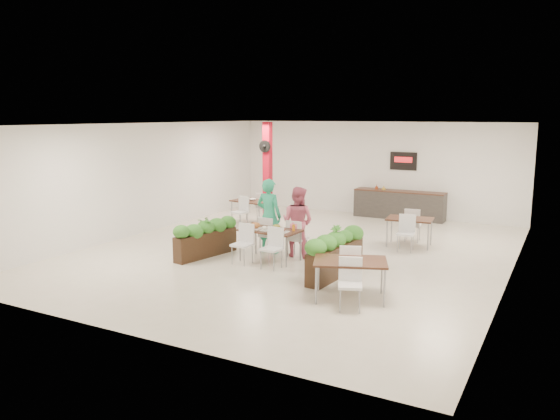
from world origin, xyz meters
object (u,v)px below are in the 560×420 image
at_px(red_column, 267,169).
at_px(planter_right, 335,253).
at_px(service_counter, 399,204).
at_px(side_table_c, 350,266).
at_px(main_table, 270,234).
at_px(planter_left, 206,236).
at_px(diner_woman, 298,222).
at_px(side_table_b, 410,223).
at_px(diner_man, 269,216).
at_px(side_table_a, 253,204).

bearing_deg(red_column, planter_right, -48.66).
height_order(service_counter, side_table_c, service_counter).
distance_m(main_table, planter_left, 1.61).
height_order(diner_woman, side_table_b, diner_woman).
relative_size(diner_man, planter_right, 0.88).
distance_m(diner_woman, planter_left, 2.27).
bearing_deg(side_table_a, diner_woman, -34.67).
distance_m(service_counter, side_table_c, 8.52).
distance_m(service_counter, side_table_b, 3.94).
bearing_deg(diner_man, main_table, 123.51).
bearing_deg(side_table_b, service_counter, 103.55).
relative_size(red_column, planter_right, 1.50).
relative_size(service_counter, diner_man, 1.60).
bearing_deg(red_column, side_table_b, -18.98).
distance_m(planter_left, side_table_c, 4.43).
bearing_deg(side_table_a, side_table_b, 2.35).
distance_m(diner_man, planter_left, 1.65).
bearing_deg(side_table_c, diner_man, 121.38).
xyz_separation_m(main_table, diner_man, (-0.39, 0.65, 0.30)).
bearing_deg(planter_right, diner_man, 153.19).
distance_m(diner_man, diner_woman, 0.80).
bearing_deg(side_table_c, planter_right, 102.28).
xyz_separation_m(diner_woman, side_table_b, (2.14, 2.33, -0.23)).
bearing_deg(planter_left, diner_man, 43.09).
xyz_separation_m(diner_man, side_table_b, (2.94, 2.33, -0.31)).
relative_size(red_column, side_table_b, 1.93).
height_order(side_table_a, side_table_c, same).
height_order(planter_left, planter_right, planter_right).
bearing_deg(side_table_a, diner_man, -43.22).
height_order(red_column, planter_right, red_column).
xyz_separation_m(service_counter, side_table_c, (1.48, -8.39, 0.15)).
xyz_separation_m(main_table, side_table_b, (2.55, 2.98, -0.01)).
bearing_deg(planter_right, planter_left, 178.93).
xyz_separation_m(red_column, side_table_c, (5.47, -6.53, -1.01)).
relative_size(side_table_a, side_table_b, 1.01).
xyz_separation_m(service_counter, planter_right, (0.68, -7.18, 0.02)).
bearing_deg(main_table, planter_right, -14.74).
distance_m(main_table, planter_right, 1.95).
xyz_separation_m(main_table, side_table_a, (-2.66, 3.62, -0.00)).
distance_m(red_column, planter_right, 7.17).
bearing_deg(side_table_b, diner_man, -147.95).
relative_size(red_column, planter_left, 1.67).
bearing_deg(diner_man, side_table_a, -49.85).
relative_size(main_table, diner_man, 0.89).
relative_size(diner_man, side_table_b, 1.13).
xyz_separation_m(service_counter, side_table_a, (-3.87, -3.06, 0.14)).
bearing_deg(side_table_b, red_column, 154.68).
distance_m(service_counter, side_table_a, 4.94).
height_order(main_table, side_table_b, same).
height_order(red_column, side_table_c, red_column).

